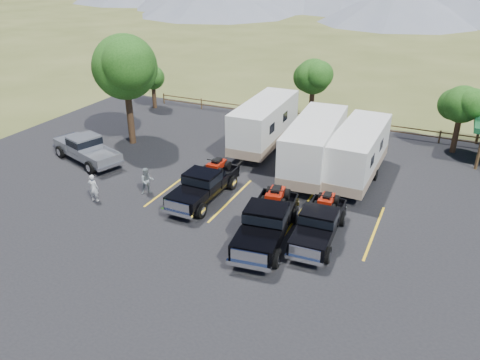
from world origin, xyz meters
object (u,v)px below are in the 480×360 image
at_px(trailer_left, 264,124).
at_px(pickup_silver, 86,149).
at_px(rig_right, 319,222).
at_px(trailer_right, 358,153).
at_px(trailer_center, 314,147).
at_px(person_b, 147,181).
at_px(rig_left, 204,184).
at_px(rig_center, 267,221).
at_px(tree_big_nw, 125,67).
at_px(person_a, 93,188).

distance_m(trailer_left, pickup_silver, 12.21).
relative_size(rig_right, pickup_silver, 0.89).
bearing_deg(trailer_right, trailer_left, 162.03).
xyz_separation_m(trailer_center, trailer_right, (2.63, 0.34, -0.10)).
bearing_deg(person_b, rig_left, -29.60).
bearing_deg(trailer_left, rig_center, -68.65).
bearing_deg(rig_left, rig_right, -9.87).
bearing_deg(person_b, rig_right, -46.19).
xyz_separation_m(rig_right, pickup_silver, (-16.66, 2.59, 0.05)).
relative_size(rig_center, rig_right, 1.17).
xyz_separation_m(tree_big_nw, trailer_left, (9.19, 3.17, -3.79)).
height_order(trailer_left, trailer_center, trailer_center).
relative_size(tree_big_nw, person_a, 4.87).
bearing_deg(tree_big_nw, trailer_left, 19.02).
height_order(rig_center, trailer_right, trailer_right).
relative_size(trailer_left, person_a, 6.03).
height_order(trailer_right, person_b, trailer_right).
distance_m(rig_left, rig_right, 7.14).
bearing_deg(trailer_left, trailer_center, -33.45).
bearing_deg(trailer_center, pickup_silver, -166.02).
bearing_deg(trailer_center, tree_big_nw, 177.79).
xyz_separation_m(rig_center, trailer_left, (-4.68, 11.03, 0.76)).
relative_size(trailer_right, pickup_silver, 1.50).
height_order(trailer_center, person_b, trailer_center).
distance_m(rig_right, trailer_center, 7.64).
xyz_separation_m(rig_left, trailer_left, (0.09, 8.66, 0.83)).
height_order(rig_left, rig_right, rig_left).
distance_m(trailer_right, pickup_silver, 17.53).
height_order(rig_right, trailer_center, trailer_center).
bearing_deg(trailer_right, tree_big_nw, -176.44).
height_order(rig_right, person_b, rig_right).
bearing_deg(person_b, tree_big_nw, 88.84).
xyz_separation_m(tree_big_nw, person_a, (3.62, -8.34, -4.75)).
distance_m(rig_left, trailer_left, 8.70).
xyz_separation_m(rig_left, pickup_silver, (-9.64, 1.32, -0.01)).
distance_m(tree_big_nw, trailer_left, 10.44).
height_order(rig_left, trailer_right, trailer_right).
bearing_deg(person_a, rig_right, 178.14).
distance_m(tree_big_nw, person_b, 9.82).
height_order(person_a, person_b, person_a).
relative_size(rig_right, trailer_center, 0.55).
height_order(rig_center, trailer_center, trailer_center).
bearing_deg(rig_left, pickup_silver, 172.61).
distance_m(rig_center, trailer_center, 8.31).
xyz_separation_m(rig_right, trailer_left, (-6.94, 9.93, 0.89)).
distance_m(tree_big_nw, rig_right, 18.11).
bearing_deg(person_b, rig_center, -54.55).
relative_size(trailer_center, pickup_silver, 1.60).
bearing_deg(pickup_silver, tree_big_nw, -168.86).
relative_size(person_a, person_b, 1.01).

